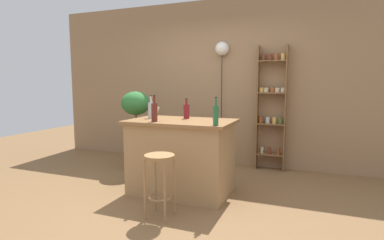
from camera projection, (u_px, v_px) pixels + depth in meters
name	position (u px, v px, depth m)	size (l,w,h in m)	color
ground	(171.00, 200.00, 3.66)	(12.00, 12.00, 0.00)	brown
back_wall	(219.00, 83.00, 5.29)	(6.40, 0.10, 2.80)	#997551
kitchen_counter	(181.00, 156.00, 3.88)	(1.31, 0.82, 0.93)	#A87F51
bar_stool	(160.00, 171.00, 3.15)	(0.31, 0.31, 0.66)	#997047
spice_shelf	(271.00, 105.00, 4.85)	(0.45, 0.18, 1.99)	brown
plant_stool	(137.00, 154.00, 4.97)	(0.31, 0.31, 0.50)	#2D2823
potted_plant	(136.00, 108.00, 4.88)	(0.47, 0.43, 0.77)	#935B3D
bottle_sauce_amber	(154.00, 112.00, 3.66)	(0.07, 0.07, 0.32)	#5B2319
bottle_vinegar	(151.00, 110.00, 4.02)	(0.08, 0.08, 0.30)	#B2B2B7
bottle_wine_red	(216.00, 115.00, 3.32)	(0.06, 0.06, 0.31)	#236638
bottle_spirits_clear	(187.00, 111.00, 3.97)	(0.08, 0.08, 0.27)	maroon
wine_glass_left	(216.00, 110.00, 3.96)	(0.07, 0.07, 0.16)	silver
wine_glass_center	(157.00, 111.00, 3.78)	(0.07, 0.07, 0.16)	silver
pendant_globe_light	(222.00, 50.00, 5.09)	(0.23, 0.23, 2.08)	black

